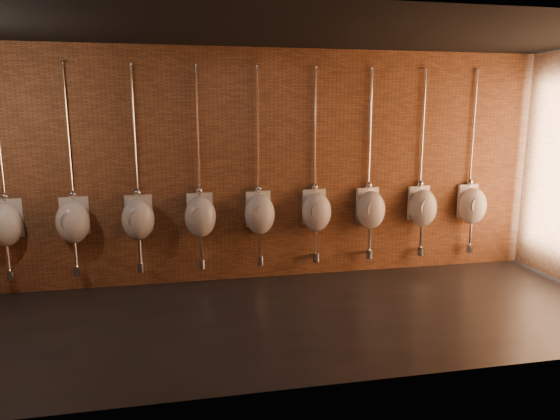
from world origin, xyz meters
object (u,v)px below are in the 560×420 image
(urinal_7, at_px, (422,207))
(urinal_3, at_px, (200,216))
(urinal_2, at_px, (138,218))
(urinal_4, at_px, (260,213))
(urinal_5, at_px, (316,211))
(urinal_8, at_px, (472,205))
(urinal_6, at_px, (370,209))
(urinal_0, at_px, (5,224))
(urinal_1, at_px, (73,221))

(urinal_7, bearing_deg, urinal_3, 180.00)
(urinal_2, distance_m, urinal_3, 0.81)
(urinal_3, relative_size, urinal_4, 1.00)
(urinal_5, relative_size, urinal_8, 1.00)
(urinal_6, bearing_deg, urinal_3, 180.00)
(urinal_0, distance_m, urinal_8, 6.50)
(urinal_2, relative_size, urinal_8, 1.00)
(urinal_0, height_order, urinal_2, same)
(urinal_2, bearing_deg, urinal_3, 0.00)
(urinal_0, bearing_deg, urinal_4, 0.00)
(urinal_7, bearing_deg, urinal_1, 180.00)
(urinal_4, relative_size, urinal_6, 1.00)
(urinal_3, xyz_separation_m, urinal_4, (0.81, 0.00, 0.00))
(urinal_5, bearing_deg, urinal_1, 180.00)
(urinal_2, height_order, urinal_7, same)
(urinal_3, distance_m, urinal_6, 2.44)
(urinal_4, height_order, urinal_7, same)
(urinal_1, height_order, urinal_3, same)
(urinal_1, distance_m, urinal_5, 3.25)
(urinal_5, height_order, urinal_6, same)
(urinal_0, relative_size, urinal_5, 1.00)
(urinal_2, relative_size, urinal_5, 1.00)
(urinal_1, distance_m, urinal_2, 0.81)
(urinal_1, bearing_deg, urinal_5, 0.00)
(urinal_3, relative_size, urinal_5, 1.00)
(urinal_3, relative_size, urinal_6, 1.00)
(urinal_3, bearing_deg, urinal_5, 0.00)
(urinal_1, height_order, urinal_5, same)
(urinal_5, xyz_separation_m, urinal_7, (1.62, 0.00, 0.00))
(urinal_7, xyz_separation_m, urinal_8, (0.81, 0.00, 0.00))
(urinal_3, bearing_deg, urinal_7, 0.00)
(urinal_0, bearing_deg, urinal_1, 0.00)
(urinal_0, xyz_separation_m, urinal_3, (2.44, 0.00, 0.00))
(urinal_1, distance_m, urinal_4, 2.44)
(urinal_2, xyz_separation_m, urinal_8, (4.87, 0.00, 0.00))
(urinal_6, height_order, urinal_7, same)
(urinal_2, distance_m, urinal_8, 4.87)
(urinal_4, xyz_separation_m, urinal_6, (1.62, 0.00, 0.00))
(urinal_4, xyz_separation_m, urinal_7, (2.44, 0.00, 0.00))
(urinal_0, bearing_deg, urinal_3, 0.00)
(urinal_0, distance_m, urinal_6, 4.87)
(urinal_2, distance_m, urinal_5, 2.44)
(urinal_2, relative_size, urinal_4, 1.00)
(urinal_2, height_order, urinal_5, same)
(urinal_4, xyz_separation_m, urinal_5, (0.81, 0.00, 0.00))
(urinal_6, bearing_deg, urinal_8, 0.00)
(urinal_3, xyz_separation_m, urinal_5, (1.62, 0.00, 0.00))
(urinal_4, bearing_deg, urinal_8, 0.00)
(urinal_0, distance_m, urinal_4, 3.25)
(urinal_4, bearing_deg, urinal_6, 0.00)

